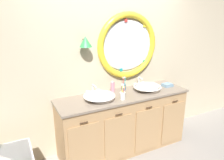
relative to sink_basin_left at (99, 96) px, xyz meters
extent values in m
plane|color=gray|center=(0.31, -0.24, -0.95)|extent=(14.00, 14.00, 0.00)
cube|color=beige|center=(0.31, 0.35, 0.35)|extent=(6.40, 0.08, 2.60)
ellipsoid|color=silver|center=(0.61, 0.29, 0.59)|extent=(0.90, 0.02, 0.74)
torus|color=yellow|center=(0.61, 0.29, 0.59)|extent=(0.99, 0.09, 0.99)
cube|color=red|center=(1.06, 0.28, 0.59)|extent=(0.05, 0.01, 0.05)
cube|color=yellow|center=(0.89, 0.28, 0.88)|extent=(0.05, 0.01, 0.05)
cube|color=red|center=(0.56, 0.28, 0.96)|extent=(0.05, 0.01, 0.05)
cube|color=yellow|center=(0.22, 0.28, 0.79)|extent=(0.05, 0.01, 0.05)
cube|color=teal|center=(0.19, 0.28, 0.46)|extent=(0.05, 0.01, 0.05)
cube|color=teal|center=(0.49, 0.28, 0.24)|extent=(0.05, 0.01, 0.05)
cube|color=green|center=(0.91, 0.28, 0.32)|extent=(0.05, 0.01, 0.05)
cylinder|color=#4C3823|center=(-0.09, 0.26, 0.72)|extent=(0.02, 0.09, 0.02)
cone|color=green|center=(-0.09, 0.21, 0.70)|extent=(0.17, 0.17, 0.14)
cube|color=tan|center=(0.39, 0.03, -0.52)|extent=(1.92, 0.55, 0.86)
cube|color=gray|center=(0.39, 0.03, -0.07)|extent=(1.96, 0.59, 0.03)
cube|color=gray|center=(0.39, 0.30, -0.15)|extent=(1.92, 0.02, 0.11)
cube|color=tan|center=(-0.33, -0.26, -0.56)|extent=(0.40, 0.02, 0.65)
cylinder|color=#422D1E|center=(-0.33, -0.27, -0.19)|extent=(0.10, 0.01, 0.01)
cube|color=tan|center=(0.15, -0.26, -0.56)|extent=(0.40, 0.02, 0.65)
cylinder|color=#422D1E|center=(0.15, -0.27, -0.19)|extent=(0.10, 0.01, 0.01)
cube|color=tan|center=(0.63, -0.26, -0.56)|extent=(0.40, 0.02, 0.65)
cylinder|color=#422D1E|center=(0.63, -0.27, -0.19)|extent=(0.10, 0.01, 0.01)
cube|color=tan|center=(1.11, -0.26, -0.56)|extent=(0.40, 0.02, 0.65)
cylinder|color=#422D1E|center=(1.11, -0.27, -0.19)|extent=(0.10, 0.01, 0.01)
ellipsoid|color=white|center=(0.00, 0.00, 0.00)|extent=(0.41, 0.32, 0.11)
torus|color=white|center=(0.00, 0.00, 0.00)|extent=(0.43, 0.43, 0.02)
cylinder|color=silver|center=(0.00, 0.00, 0.00)|extent=(0.03, 0.03, 0.01)
ellipsoid|color=white|center=(0.79, 0.00, 0.00)|extent=(0.40, 0.30, 0.12)
torus|color=white|center=(0.79, 0.00, 0.01)|extent=(0.42, 0.42, 0.02)
cylinder|color=silver|center=(0.79, 0.00, 0.01)|extent=(0.03, 0.03, 0.01)
cylinder|color=silver|center=(0.00, 0.23, -0.05)|extent=(0.05, 0.05, 0.02)
cylinder|color=silver|center=(0.00, 0.23, 0.03)|extent=(0.02, 0.02, 0.13)
sphere|color=silver|center=(0.00, 0.23, 0.09)|extent=(0.03, 0.03, 0.03)
cylinder|color=silver|center=(0.00, 0.17, 0.09)|extent=(0.02, 0.12, 0.02)
cylinder|color=silver|center=(-0.08, 0.23, -0.03)|extent=(0.04, 0.04, 0.06)
cylinder|color=silver|center=(0.08, 0.23, -0.03)|extent=(0.04, 0.04, 0.06)
cube|color=silver|center=(-0.08, 0.23, 0.01)|extent=(0.05, 0.01, 0.01)
cube|color=silver|center=(0.08, 0.23, 0.01)|extent=(0.05, 0.01, 0.01)
cylinder|color=silver|center=(0.79, 0.23, -0.05)|extent=(0.05, 0.05, 0.02)
cylinder|color=silver|center=(0.79, 0.23, 0.03)|extent=(0.02, 0.02, 0.13)
sphere|color=silver|center=(0.79, 0.23, 0.09)|extent=(0.03, 0.03, 0.03)
cylinder|color=silver|center=(0.79, 0.19, 0.09)|extent=(0.02, 0.09, 0.02)
cylinder|color=silver|center=(0.71, 0.23, -0.03)|extent=(0.04, 0.04, 0.06)
cylinder|color=silver|center=(0.87, 0.23, -0.03)|extent=(0.04, 0.04, 0.06)
cube|color=silver|center=(0.71, 0.23, 0.01)|extent=(0.05, 0.01, 0.01)
cube|color=silver|center=(0.87, 0.23, 0.01)|extent=(0.05, 0.01, 0.01)
cylinder|color=white|center=(0.29, -0.13, -0.01)|extent=(0.07, 0.07, 0.10)
torus|color=white|center=(0.29, -0.13, 0.04)|extent=(0.08, 0.08, 0.01)
cylinder|color=yellow|center=(0.30, -0.13, 0.05)|extent=(0.04, 0.03, 0.18)
cube|color=white|center=(0.30, -0.13, 0.15)|extent=(0.02, 0.02, 0.03)
cylinder|color=orange|center=(0.29, -0.12, 0.05)|extent=(0.03, 0.01, 0.19)
cube|color=white|center=(0.29, -0.12, 0.15)|extent=(0.02, 0.02, 0.02)
cylinder|color=yellow|center=(0.27, -0.13, 0.05)|extent=(0.04, 0.01, 0.19)
cube|color=white|center=(0.27, -0.13, 0.15)|extent=(0.02, 0.02, 0.02)
cylinder|color=#E0383D|center=(0.29, -0.14, 0.03)|extent=(0.03, 0.02, 0.16)
cube|color=white|center=(0.29, -0.14, 0.12)|extent=(0.02, 0.02, 0.02)
cylinder|color=slate|center=(0.49, 0.20, -0.01)|extent=(0.07, 0.07, 0.08)
torus|color=slate|center=(0.49, 0.20, 0.03)|extent=(0.08, 0.08, 0.01)
cylinder|color=#19ADB2|center=(0.51, 0.20, 0.04)|extent=(0.04, 0.02, 0.17)
cube|color=white|center=(0.51, 0.20, 0.14)|extent=(0.02, 0.02, 0.02)
cylinder|color=#E0383D|center=(0.48, 0.20, 0.04)|extent=(0.02, 0.03, 0.17)
cube|color=white|center=(0.48, 0.20, 0.14)|extent=(0.02, 0.02, 0.02)
cylinder|color=pink|center=(0.30, 0.19, 0.02)|extent=(0.06, 0.06, 0.15)
cylinder|color=silver|center=(0.30, 0.19, 0.10)|extent=(0.04, 0.04, 0.02)
cylinder|color=silver|center=(0.30, 0.17, 0.11)|extent=(0.01, 0.04, 0.01)
cube|color=#7593A8|center=(1.19, 0.02, -0.05)|extent=(0.16, 0.13, 0.02)
cube|color=#7593A8|center=(1.19, 0.02, -0.02)|extent=(0.16, 0.13, 0.02)
camera|label=1|loc=(-1.07, -2.45, 1.05)|focal=34.29mm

